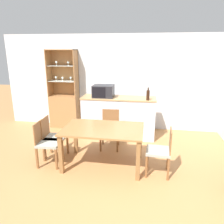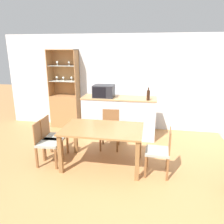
{
  "view_description": "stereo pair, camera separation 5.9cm",
  "coord_description": "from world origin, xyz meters",
  "px_view_note": "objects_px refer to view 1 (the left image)",
  "views": [
    {
      "loc": [
        0.64,
        -3.29,
        2.17
      ],
      "look_at": [
        -0.09,
        1.17,
        0.85
      ],
      "focal_mm": 35.0,
      "sensor_mm": 36.0,
      "label": 1
    },
    {
      "loc": [
        0.7,
        -3.28,
        2.17
      ],
      "look_at": [
        -0.09,
        1.17,
        0.85
      ],
      "focal_mm": 35.0,
      "sensor_mm": 36.0,
      "label": 2
    }
  ],
  "objects_px": {
    "wine_bottle": "(148,95)",
    "dining_table": "(103,133)",
    "dining_chair_side_right_near": "(161,151)",
    "display_cabinet": "(65,105)",
    "microwave": "(103,91)",
    "dining_chair_side_left_near": "(47,143)",
    "dining_chair_head_far": "(110,129)",
    "dining_chair_side_left_far": "(53,137)"
  },
  "relations": [
    {
      "from": "display_cabinet",
      "to": "wine_bottle",
      "type": "height_order",
      "value": "display_cabinet"
    },
    {
      "from": "wine_bottle",
      "to": "dining_table",
      "type": "bearing_deg",
      "value": -122.18
    },
    {
      "from": "dining_chair_side_right_near",
      "to": "microwave",
      "type": "relative_size",
      "value": 1.71
    },
    {
      "from": "dining_chair_side_left_near",
      "to": "dining_chair_side_left_far",
      "type": "relative_size",
      "value": 1.0
    },
    {
      "from": "display_cabinet",
      "to": "dining_chair_head_far",
      "type": "bearing_deg",
      "value": -38.34
    },
    {
      "from": "dining_chair_side_left_far",
      "to": "display_cabinet",
      "type": "bearing_deg",
      "value": -169.52
    },
    {
      "from": "dining_table",
      "to": "dining_chair_head_far",
      "type": "xyz_separation_m",
      "value": [
        -0.0,
        0.79,
        -0.2
      ]
    },
    {
      "from": "dining_chair_side_right_near",
      "to": "microwave",
      "type": "height_order",
      "value": "microwave"
    },
    {
      "from": "dining_chair_side_left_near",
      "to": "microwave",
      "type": "relative_size",
      "value": 1.71
    },
    {
      "from": "display_cabinet",
      "to": "dining_chair_side_left_far",
      "type": "distance_m",
      "value": 1.91
    },
    {
      "from": "dining_chair_side_right_near",
      "to": "dining_chair_head_far",
      "type": "distance_m",
      "value": 1.41
    },
    {
      "from": "dining_chair_side_left_near",
      "to": "dining_chair_head_far",
      "type": "relative_size",
      "value": 1.0
    },
    {
      "from": "dining_table",
      "to": "dining_chair_side_left_far",
      "type": "height_order",
      "value": "dining_chair_side_left_far"
    },
    {
      "from": "dining_chair_side_left_near",
      "to": "dining_chair_side_right_near",
      "type": "distance_m",
      "value": 2.12
    },
    {
      "from": "display_cabinet",
      "to": "dining_chair_side_left_near",
      "type": "xyz_separation_m",
      "value": [
        0.46,
        -2.13,
        -0.17
      ]
    },
    {
      "from": "dining_chair_side_right_near",
      "to": "wine_bottle",
      "type": "relative_size",
      "value": 2.87
    },
    {
      "from": "dining_table",
      "to": "microwave",
      "type": "height_order",
      "value": "microwave"
    },
    {
      "from": "display_cabinet",
      "to": "dining_chair_side_left_near",
      "type": "height_order",
      "value": "display_cabinet"
    },
    {
      "from": "display_cabinet",
      "to": "dining_table",
      "type": "relative_size",
      "value": 1.45
    },
    {
      "from": "microwave",
      "to": "display_cabinet",
      "type": "bearing_deg",
      "value": 156.48
    },
    {
      "from": "dining_chair_side_left_near",
      "to": "dining_chair_head_far",
      "type": "distance_m",
      "value": 1.41
    },
    {
      "from": "dining_table",
      "to": "dining_chair_side_right_near",
      "type": "height_order",
      "value": "dining_chair_side_right_near"
    },
    {
      "from": "display_cabinet",
      "to": "dining_chair_side_right_near",
      "type": "xyz_separation_m",
      "value": [
        2.57,
        -2.13,
        -0.17
      ]
    },
    {
      "from": "dining_chair_head_far",
      "to": "dining_chair_side_left_far",
      "type": "bearing_deg",
      "value": 27.86
    },
    {
      "from": "display_cabinet",
      "to": "dining_chair_side_right_near",
      "type": "relative_size",
      "value": 2.51
    },
    {
      "from": "dining_chair_side_left_far",
      "to": "wine_bottle",
      "type": "height_order",
      "value": "wine_bottle"
    },
    {
      "from": "dining_chair_side_left_near",
      "to": "dining_chair_head_far",
      "type": "bearing_deg",
      "value": 127.59
    },
    {
      "from": "display_cabinet",
      "to": "dining_chair_head_far",
      "type": "relative_size",
      "value": 2.51
    },
    {
      "from": "dining_chair_side_right_near",
      "to": "dining_chair_side_left_near",
      "type": "bearing_deg",
      "value": 93.14
    },
    {
      "from": "display_cabinet",
      "to": "dining_chair_side_right_near",
      "type": "bearing_deg",
      "value": -39.55
    },
    {
      "from": "dining_chair_head_far",
      "to": "microwave",
      "type": "bearing_deg",
      "value": -70.77
    },
    {
      "from": "wine_bottle",
      "to": "microwave",
      "type": "bearing_deg",
      "value": 170.92
    },
    {
      "from": "dining_chair_side_left_near",
      "to": "dining_chair_side_right_near",
      "type": "bearing_deg",
      "value": 86.23
    },
    {
      "from": "display_cabinet",
      "to": "dining_chair_side_right_near",
      "type": "height_order",
      "value": "display_cabinet"
    },
    {
      "from": "dining_chair_head_far",
      "to": "wine_bottle",
      "type": "distance_m",
      "value": 1.17
    },
    {
      "from": "display_cabinet",
      "to": "microwave",
      "type": "xyz_separation_m",
      "value": [
        1.23,
        -0.54,
        0.55
      ]
    },
    {
      "from": "dining_table",
      "to": "dining_chair_side_left_near",
      "type": "bearing_deg",
      "value": -172.27
    },
    {
      "from": "display_cabinet",
      "to": "dining_chair_side_left_far",
      "type": "bearing_deg",
      "value": -76.13
    },
    {
      "from": "dining_table",
      "to": "dining_chair_side_right_near",
      "type": "bearing_deg",
      "value": -7.7
    },
    {
      "from": "wine_bottle",
      "to": "dining_chair_side_left_far",
      "type": "bearing_deg",
      "value": -148.63
    },
    {
      "from": "dining_chair_side_left_far",
      "to": "microwave",
      "type": "xyz_separation_m",
      "value": [
        0.78,
        1.31,
        0.72
      ]
    },
    {
      "from": "dining_chair_side_left_near",
      "to": "dining_chair_side_left_far",
      "type": "height_order",
      "value": "same"
    }
  ]
}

